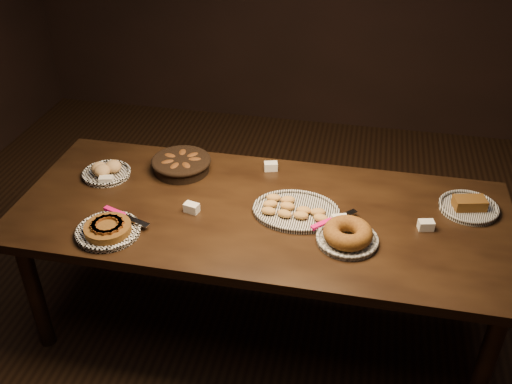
% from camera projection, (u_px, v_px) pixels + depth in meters
% --- Properties ---
extents(ground, '(5.00, 5.00, 0.00)m').
position_uv_depth(ground, '(260.00, 320.00, 3.18)').
color(ground, black).
rests_on(ground, ground).
extents(buffet_table, '(2.40, 1.00, 0.75)m').
position_uv_depth(buffet_table, '(261.00, 223.00, 2.80)').
color(buffet_table, black).
rests_on(buffet_table, ground).
extents(apple_tart_plate, '(0.33, 0.31, 0.06)m').
position_uv_depth(apple_tart_plate, '(108.00, 229.00, 2.60)').
color(apple_tart_plate, white).
rests_on(apple_tart_plate, buffet_table).
extents(madeleine_platter, '(0.42, 0.34, 0.05)m').
position_uv_depth(madeleine_platter, '(295.00, 210.00, 2.73)').
color(madeleine_platter, black).
rests_on(madeleine_platter, buffet_table).
extents(bundt_cake_plate, '(0.31, 0.37, 0.09)m').
position_uv_depth(bundt_cake_plate, '(347.00, 235.00, 2.54)').
color(bundt_cake_plate, black).
rests_on(bundt_cake_plate, buffet_table).
extents(croissant_basket, '(0.32, 0.32, 0.08)m').
position_uv_depth(croissant_basket, '(181.00, 163.00, 3.04)').
color(croissant_basket, black).
rests_on(croissant_basket, buffet_table).
extents(bread_roll_plate, '(0.26, 0.26, 0.08)m').
position_uv_depth(bread_roll_plate, '(106.00, 171.00, 3.01)').
color(bread_roll_plate, white).
rests_on(bread_roll_plate, buffet_table).
extents(loaf_plate, '(0.29, 0.29, 0.07)m').
position_uv_depth(loaf_plate, '(469.00, 206.00, 2.75)').
color(loaf_plate, black).
rests_on(loaf_plate, buffet_table).
extents(tent_cards, '(1.68, 0.52, 0.04)m').
position_uv_depth(tent_cards, '(263.00, 199.00, 2.80)').
color(tent_cards, white).
rests_on(tent_cards, buffet_table).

